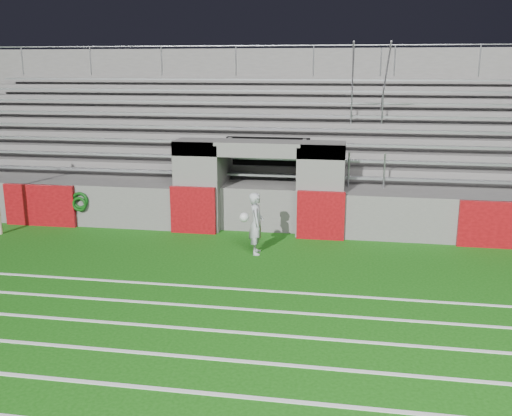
# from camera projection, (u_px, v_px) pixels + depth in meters

# --- Properties ---
(ground) EXTENTS (90.00, 90.00, 0.00)m
(ground) POSITION_uv_depth(u_px,v_px,m) (235.00, 272.00, 13.19)
(ground) COLOR #14530D
(ground) RESTS_ON ground
(field_markings) EXTENTS (28.00, 8.09, 0.01)m
(field_markings) POSITION_uv_depth(u_px,v_px,m) (166.00, 389.00, 8.41)
(field_markings) COLOR white
(field_markings) RESTS_ON ground
(stadium_structure) EXTENTS (26.00, 8.48, 5.42)m
(stadium_structure) POSITION_uv_depth(u_px,v_px,m) (279.00, 156.00, 20.45)
(stadium_structure) COLOR #565452
(stadium_structure) RESTS_ON ground
(goalkeeper_with_ball) EXTENTS (0.63, 0.64, 1.58)m
(goalkeeper_with_ball) POSITION_uv_depth(u_px,v_px,m) (256.00, 223.00, 14.33)
(goalkeeper_with_ball) COLOR #9EA1A7
(goalkeeper_with_ball) RESTS_ON ground
(hose_coil) EXTENTS (0.52, 0.14, 0.58)m
(hose_coil) POSITION_uv_depth(u_px,v_px,m) (80.00, 202.00, 16.65)
(hose_coil) COLOR #0C3C0D
(hose_coil) RESTS_ON ground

